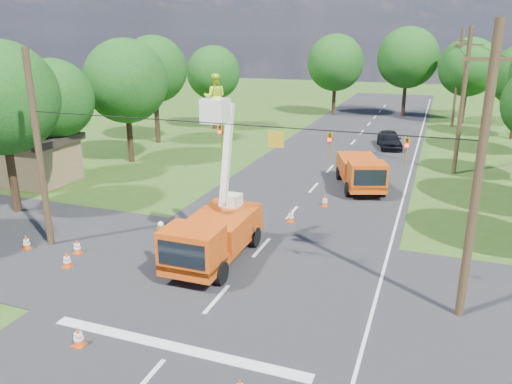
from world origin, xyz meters
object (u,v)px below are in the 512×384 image
at_px(traffic_cone_5, 77,246).
at_px(pole_right_far, 458,78).
at_px(ground_worker, 162,246).
at_px(traffic_cone_4, 67,260).
at_px(tree_far_a, 336,63).
at_px(tree_far_b, 408,58).
at_px(traffic_cone_0, 78,336).
at_px(tree_left_f, 213,73).
at_px(shed, 31,158).
at_px(tree_left_d, 126,81).
at_px(bucket_truck, 214,225).
at_px(pole_right_near, 478,177).
at_px(tree_left_e, 154,69).
at_px(traffic_cone_2, 291,216).
at_px(traffic_cone_3, 325,201).
at_px(tree_left_b, 0,98).
at_px(second_truck, 361,171).
at_px(pole_left, 39,152).
at_px(tree_far_c, 468,67).
at_px(traffic_cone_7, 381,182).
at_px(pole_right_mid, 462,101).
at_px(tree_left_c, 53,99).
at_px(traffic_cone_6, 26,242).
at_px(distant_car, 390,139).

xyz_separation_m(traffic_cone_5, pole_right_far, (16.13, 40.42, 4.75)).
distance_m(ground_worker, traffic_cone_4, 4.11).
xyz_separation_m(tree_far_a, tree_far_b, (8.00, 2.00, 0.62)).
distance_m(traffic_cone_0, tree_left_f, 38.43).
distance_m(pole_right_far, tree_far_a, 13.87).
bearing_deg(traffic_cone_4, ground_worker, 21.06).
distance_m(shed, tree_left_d, 8.85).
bearing_deg(traffic_cone_5, bucket_truck, 12.86).
bearing_deg(pole_right_near, shed, 163.20).
bearing_deg(traffic_cone_4, pole_right_far, 69.48).
bearing_deg(tree_left_e, traffic_cone_2, -41.71).
bearing_deg(traffic_cone_3, tree_left_b, -156.99).
bearing_deg(second_truck, traffic_cone_4, -141.80).
relative_size(pole_left, tree_left_d, 0.97).
distance_m(pole_left, tree_far_b, 46.76).
height_order(second_truck, traffic_cone_2, second_truck).
relative_size(traffic_cone_0, shed, 0.13).
distance_m(pole_right_near, tree_far_c, 42.02).
distance_m(traffic_cone_5, traffic_cone_7, 19.11).
distance_m(pole_right_mid, tree_left_c, 27.32).
xyz_separation_m(ground_worker, tree_left_b, (-11.18, 3.25, 5.34)).
bearing_deg(tree_left_f, shed, -98.28).
xyz_separation_m(traffic_cone_3, tree_left_c, (-17.96, -0.78, 5.08)).
distance_m(traffic_cone_5, pole_right_far, 43.78).
xyz_separation_m(traffic_cone_0, pole_right_mid, (11.42, 26.16, 4.75)).
height_order(ground_worker, pole_right_far, pole_right_far).
distance_m(tree_left_d, tree_left_f, 15.01).
bearing_deg(tree_far_c, second_truck, -103.40).
xyz_separation_m(second_truck, pole_right_near, (5.68, -13.94, 3.95)).
bearing_deg(traffic_cone_2, traffic_cone_3, 69.25).
xyz_separation_m(traffic_cone_2, tree_far_a, (-5.31, 36.25, 5.83)).
xyz_separation_m(second_truck, tree_far_a, (-7.82, 29.06, 5.03)).
height_order(traffic_cone_2, traffic_cone_3, same).
xyz_separation_m(pole_right_near, pole_right_far, (0.00, 40.00, 0.00)).
bearing_deg(traffic_cone_6, tree_left_f, 98.59).
bearing_deg(pole_left, tree_left_b, 149.04).
distance_m(traffic_cone_4, traffic_cone_6, 3.15).
height_order(tree_left_e, tree_far_a, tree_far_a).
relative_size(tree_left_c, tree_far_b, 0.78).
bearing_deg(bucket_truck, traffic_cone_3, 71.28).
distance_m(second_truck, tree_left_c, 20.39).
bearing_deg(traffic_cone_3, traffic_cone_7, 62.73).
bearing_deg(traffic_cone_2, distant_car, 81.53).
relative_size(bucket_truck, tree_left_f, 0.95).
bearing_deg(pole_left, tree_far_a, 84.03).
relative_size(tree_left_b, tree_far_a, 0.98).
bearing_deg(distant_car, pole_right_far, 54.46).
bearing_deg(traffic_cone_4, traffic_cone_0, -46.71).
bearing_deg(tree_left_e, pole_right_near, -41.01).
xyz_separation_m(tree_left_b, tree_far_c, (24.00, 39.00, -0.25)).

